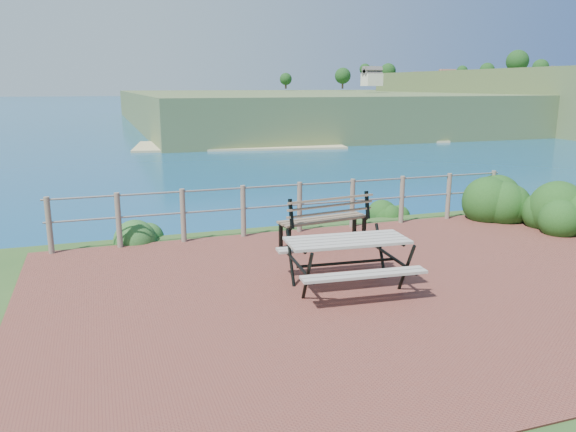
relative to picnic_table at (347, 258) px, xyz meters
name	(u,v)px	position (x,y,z in m)	size (l,w,h in m)	color
ground	(378,288)	(0.45, -0.13, -0.47)	(10.00, 7.00, 0.12)	brown
ocean	(103,93)	(0.45, 199.87, -0.47)	(1200.00, 1200.00, 0.00)	#15617E
safety_railing	(300,204)	(0.45, 3.22, 0.11)	(9.40, 0.10, 1.00)	#6B5B4C
distant_bay	(511,95)	(173.52, 202.47, -1.99)	(290.00, 232.36, 24.00)	#42542A
picnic_table	(347,258)	(0.00, 0.00, 0.00)	(1.77, 1.49, 0.73)	gray
park_bench	(324,212)	(0.55, 2.20, 0.17)	(1.76, 0.68, 0.97)	brown
shrub_right_front	(563,230)	(5.57, 1.63, -0.47)	(1.24, 1.24, 1.76)	#184214
shrub_right_edge	(496,218)	(5.00, 2.95, -0.47)	(1.09, 1.09, 1.56)	#184214
shrub_lip_west	(135,239)	(-2.70, 3.73, -0.47)	(0.82, 0.82, 0.59)	#1F5323
shrub_lip_east	(394,215)	(3.02, 3.96, -0.47)	(0.78, 0.78, 0.52)	#184214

